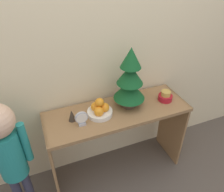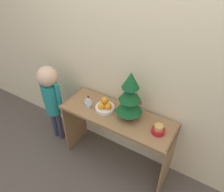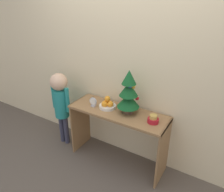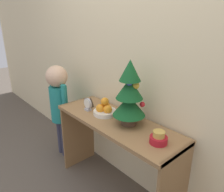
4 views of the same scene
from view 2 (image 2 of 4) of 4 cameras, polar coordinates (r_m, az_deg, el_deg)
ground_plane at (r=2.62m, az=-1.26°, el=-19.32°), size 12.00×12.00×0.00m
back_wall at (r=2.06m, az=5.11°, el=10.04°), size 7.00×0.05×2.50m
console_table at (r=2.29m, az=1.30°, el=-7.95°), size 1.18×0.41×0.72m
mini_tree at (r=2.00m, az=4.71°, el=-0.26°), size 0.25×0.25×0.51m
fruit_bowl at (r=2.21m, az=-1.87°, el=-2.57°), size 0.20×0.20×0.15m
singing_bowl at (r=2.02m, az=12.00°, el=-8.63°), size 0.12×0.12×0.09m
desk_clock at (r=2.24m, az=-6.24°, el=-1.85°), size 0.10×0.04×0.12m
figurine at (r=2.32m, az=-6.22°, el=-0.57°), size 0.06×0.06×0.10m
child_figure at (r=2.59m, az=-15.67°, el=0.49°), size 0.30×0.23×1.05m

